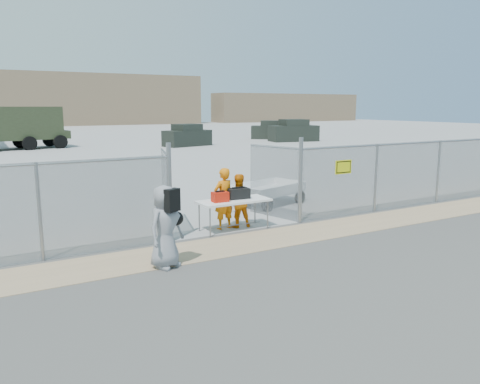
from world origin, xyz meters
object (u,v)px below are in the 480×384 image
security_worker_right (238,201)px  visitor (165,227)px  security_worker_left (223,199)px  utility_trailer (268,193)px  folding_table (234,215)px

security_worker_right → visitor: visitor is taller
security_worker_left → security_worker_right: security_worker_left is taller
utility_trailer → visitor: bearing=-158.8°
visitor → utility_trailer: size_ratio=0.54×
security_worker_left → security_worker_right: 0.45m
visitor → utility_trailer: visitor is taller
utility_trailer → security_worker_left: bearing=-160.7°
security_worker_right → folding_table: bearing=51.5°
security_worker_left → visitor: visitor is taller
security_worker_left → security_worker_right: bearing=165.9°
folding_table → visitor: visitor is taller
folding_table → utility_trailer: size_ratio=0.61×
security_worker_left → visitor: bearing=30.9°
visitor → security_worker_left: bearing=15.0°
security_worker_left → folding_table: bearing=116.4°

